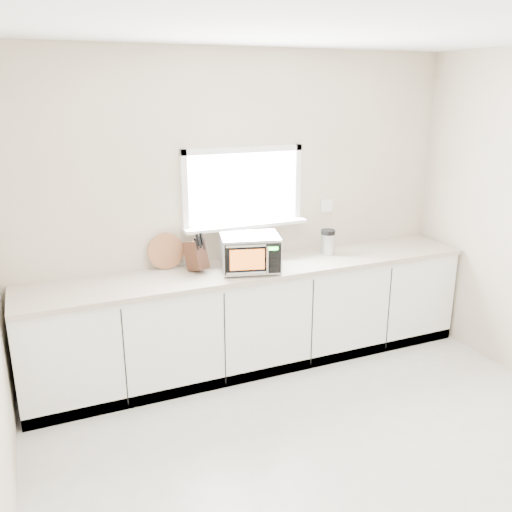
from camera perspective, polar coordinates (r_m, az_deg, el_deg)
ground at (r=3.76m, az=11.11°, el=-22.32°), size 4.00×4.00×0.00m
back_wall at (r=4.78m, az=-1.43°, el=5.04°), size 4.00×0.17×2.70m
cabinets at (r=4.80m, az=-0.03°, el=-6.50°), size 3.92×0.60×0.88m
countertop at (r=4.63m, az=0.02°, el=-1.32°), size 3.92×0.64×0.04m
microwave at (r=4.46m, az=-0.63°, el=0.38°), size 0.55×0.47×0.30m
knife_block at (r=4.48m, az=-6.33°, el=0.14°), size 0.18×0.25×0.33m
cutting_board at (r=4.59m, az=-9.47°, el=0.51°), size 0.30×0.07×0.30m
coffee_grinder at (r=4.97m, az=7.55°, el=1.49°), size 0.16×0.16×0.23m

